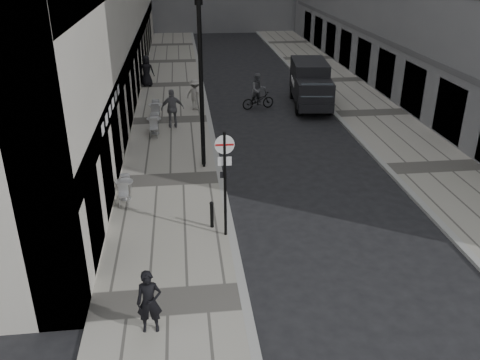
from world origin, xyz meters
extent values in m
cube|color=gray|center=(-2.00, 18.00, 0.06)|extent=(4.00, 60.00, 0.12)
cube|color=gray|center=(9.00, 18.00, 0.06)|extent=(4.00, 60.00, 0.12)
imported|color=black|center=(-2.37, 1.66, 0.94)|extent=(0.60, 0.39, 1.64)
cylinder|color=black|center=(-0.20, 5.87, 1.85)|extent=(0.09, 0.09, 3.47)
cylinder|color=white|center=(-0.20, 5.87, 3.19)|extent=(0.59, 0.05, 0.59)
cube|color=#B21414|center=(-0.20, 5.85, 3.19)|extent=(0.54, 0.03, 0.06)
cube|color=white|center=(-0.20, 5.90, 2.65)|extent=(0.42, 0.03, 0.28)
cylinder|color=black|center=(-0.60, 11.73, 3.39)|extent=(0.17, 0.17, 6.55)
cylinder|color=black|center=(-0.60, 11.47, 0.53)|extent=(0.11, 0.11, 0.82)
cylinder|color=black|center=(-0.60, 6.40, 0.55)|extent=(0.12, 0.12, 0.87)
cylinder|color=black|center=(4.96, 18.44, 0.39)|extent=(0.36, 0.80, 0.77)
cylinder|color=black|center=(6.65, 18.24, 0.39)|extent=(0.36, 0.80, 0.77)
cylinder|color=black|center=(5.35, 21.70, 0.39)|extent=(0.36, 0.80, 0.77)
cylinder|color=black|center=(7.04, 21.50, 0.39)|extent=(0.36, 0.80, 0.77)
cube|color=black|center=(6.10, 20.83, 1.50)|extent=(2.33, 3.68, 1.93)
cube|color=black|center=(5.79, 18.24, 1.21)|extent=(2.12, 1.96, 1.35)
cube|color=#1E2328|center=(5.71, 17.52, 1.59)|extent=(1.72, 0.54, 0.71)
imported|color=black|center=(2.94, 19.86, 0.50)|extent=(2.00, 1.09, 1.00)
imported|color=#545459|center=(2.94, 19.86, 1.11)|extent=(1.06, 0.91, 1.88)
imported|color=slate|center=(-1.88, 16.76, 1.10)|extent=(1.19, 0.59, 1.96)
imported|color=gray|center=(-0.65, 19.70, 0.98)|extent=(1.29, 1.15, 1.73)
imported|color=black|center=(-3.60, 25.41, 1.11)|extent=(1.07, 0.80, 1.98)
cylinder|color=#A6A6A8|center=(-2.80, 15.89, 0.14)|extent=(0.44, 0.44, 0.03)
cylinder|color=#A6A6A8|center=(-2.80, 15.89, 0.50)|extent=(0.06, 0.06, 0.75)
cylinder|color=#A6A6A8|center=(-2.80, 15.89, 0.88)|extent=(0.71, 0.71, 0.03)
cylinder|color=silver|center=(-3.60, 8.80, 0.13)|extent=(0.41, 0.41, 0.03)
cylinder|color=silver|center=(-3.60, 8.80, 0.47)|extent=(0.06, 0.06, 0.68)
cylinder|color=silver|center=(-3.60, 8.80, 0.81)|extent=(0.65, 0.65, 0.03)
cylinder|color=#B0B0B2|center=(-2.80, 18.17, 0.14)|extent=(0.47, 0.47, 0.03)
cylinder|color=#B0B0B2|center=(-2.80, 18.17, 0.52)|extent=(0.06, 0.06, 0.79)
cylinder|color=#B0B0B2|center=(-2.80, 18.17, 0.92)|extent=(0.74, 0.74, 0.03)
camera|label=1|loc=(-1.38, -8.11, 8.51)|focal=38.00mm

